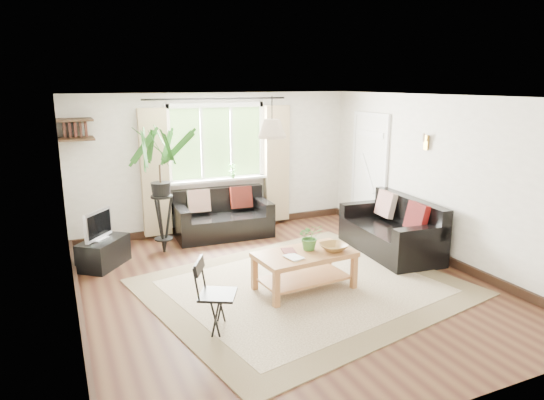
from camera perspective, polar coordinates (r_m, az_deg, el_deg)
name	(u,v)px	position (r m, az deg, el deg)	size (l,w,h in m)	color
floor	(285,285)	(6.40, 1.50, -9.95)	(5.50, 5.50, 0.00)	black
ceiling	(286,97)	(5.87, 1.64, 12.06)	(5.50, 5.50, 0.00)	white
wall_back	(217,163)	(8.53, -6.53, 4.38)	(5.00, 0.02, 2.40)	beige
wall_front	(447,272)	(3.85, 19.89, -7.96)	(5.00, 0.02, 2.40)	beige
wall_left	(68,218)	(5.45, -22.84, -1.93)	(0.02, 5.50, 2.40)	beige
wall_right	(440,179)	(7.44, 19.19, 2.33)	(0.02, 5.50, 2.40)	beige
rug	(304,287)	(6.33, 3.76, -10.14)	(3.71, 3.18, 0.02)	beige
window	(217,143)	(8.45, -6.51, 6.68)	(2.50, 0.16, 2.16)	white
door	(369,173)	(8.74, 11.34, 3.09)	(0.06, 0.96, 2.06)	silver
corner_shelf	(75,129)	(7.81, -22.12, 7.72)	(0.50, 0.50, 0.34)	black
pendant_lamp	(272,124)	(6.25, 0.00, 8.95)	(0.36, 0.36, 0.54)	beige
wall_sconce	(425,140)	(7.53, 17.56, 6.75)	(0.12, 0.12, 0.28)	beige
sofa_back	(223,215)	(8.27, -5.76, -1.76)	(1.60, 0.80, 0.75)	black
sofa_right	(390,227)	(7.64, 13.73, -3.16)	(0.86, 1.72, 0.81)	black
coffee_table	(304,271)	(6.18, 3.83, -8.35)	(1.22, 0.67, 0.50)	brown
table_plant	(310,237)	(6.14, 4.50, -4.33)	(0.31, 0.27, 0.34)	#386A2A
bowl	(333,247)	(6.18, 7.23, -5.53)	(0.34, 0.34, 0.08)	brown
book_a	(288,259)	(5.85, 1.86, -6.91)	(0.17, 0.24, 0.02)	white
book_b	(282,252)	(6.08, 1.23, -6.08)	(0.16, 0.22, 0.02)	#5C2A24
tv_stand	(104,253)	(7.35, -19.19, -5.87)	(0.75, 0.42, 0.40)	black
tv	(98,225)	(7.22, -19.80, -2.74)	(0.58, 0.19, 0.44)	#A5A5AA
palm_stand	(161,191)	(7.49, -12.92, 1.05)	(0.76, 0.76, 1.95)	black
folding_chair	(218,296)	(5.19, -6.39, -11.15)	(0.41, 0.41, 0.79)	black
sill_plant	(233,170)	(8.52, -4.65, 3.49)	(0.14, 0.10, 0.27)	#2D6023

